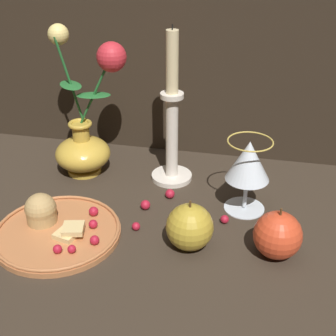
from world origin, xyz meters
The scene contains 11 objects.
ground_plane centered at (0.00, 0.00, 0.00)m, with size 2.40×2.40×0.00m, color #33281E.
vase centered at (-0.16, 0.15, 0.09)m, with size 0.17×0.12×0.32m.
plate_with_pastries centered at (-0.14, -0.08, 0.01)m, with size 0.23×0.23×0.07m.
wine_glass centered at (0.19, 0.07, 0.10)m, with size 0.09×0.09×0.15m.
candlestick centered at (0.03, 0.15, 0.12)m, with size 0.09×0.09×0.33m.
apple_beside_vase centered at (0.10, -0.07, 0.04)m, with size 0.08×0.08×0.09m.
apple_near_glass centered at (0.25, -0.06, 0.04)m, with size 0.08×0.08×0.09m.
berry_near_plate centered at (0.00, -0.04, 0.01)m, with size 0.02×0.02×0.02m, color #AD192D.
berry_front_center centered at (0.16, 0.01, 0.01)m, with size 0.02×0.02×0.02m, color #AD192D.
berry_by_glass_stem centered at (0.00, 0.03, 0.01)m, with size 0.02×0.02×0.02m, color #AD192D.
berry_under_candlestick centered at (0.04, 0.08, 0.01)m, with size 0.02×0.02×0.02m, color #AD192D.
Camera 1 is at (0.20, -0.71, 0.52)m, focal length 50.00 mm.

